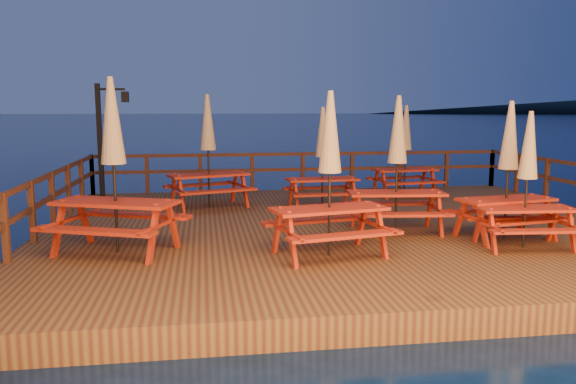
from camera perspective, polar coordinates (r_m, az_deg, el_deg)
name	(u,v)px	position (r m, az deg, el deg)	size (l,w,h in m)	color
ground	(344,243)	(11.70, 5.68, -5.17)	(500.00, 500.00, 0.00)	black
deck	(344,233)	(11.65, 5.70, -4.22)	(12.00, 10.00, 0.40)	#452316
deck_piles	(343,257)	(11.77, 5.66, -6.59)	(11.44, 9.44, 1.40)	#3D1F13
railing	(326,177)	(13.19, 3.86, 1.56)	(11.80, 9.75, 1.10)	#3D1F13
lamp_post	(106,129)	(15.77, -18.05, 6.07)	(0.85, 0.18, 3.00)	black
picnic_table_0	(405,149)	(15.41, 11.83, 4.28)	(1.83, 1.55, 2.43)	maroon
picnic_table_1	(527,178)	(10.25, 23.13, 1.34)	(1.73, 1.47, 2.31)	maroon
picnic_table_2	(330,172)	(8.91, 4.26, 2.08)	(2.11, 1.86, 2.63)	maroon
picnic_table_3	(323,156)	(13.20, 3.53, 3.65)	(1.74, 1.46, 2.39)	maroon
picnic_table_4	(208,149)	(13.47, -8.11, 4.33)	(2.26, 2.05, 2.68)	maroon
picnic_table_5	(114,163)	(9.52, -17.29, 2.84)	(2.47, 2.27, 2.86)	maroon
picnic_table_6	(508,168)	(10.81, 21.45, 2.26)	(1.95, 1.70, 2.49)	maroon
picnic_table_7	(397,162)	(10.82, 11.03, 3.00)	(1.97, 1.69, 2.60)	maroon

